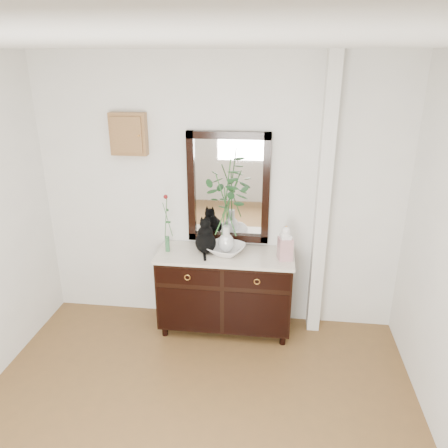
# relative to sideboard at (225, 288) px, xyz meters

# --- Properties ---
(wall_back) EXTENTS (3.60, 0.04, 2.70)m
(wall_back) POSITION_rel_sideboard_xyz_m (-0.10, 0.25, 0.88)
(wall_back) COLOR silver
(wall_back) RESTS_ON ground
(pilaster) EXTENTS (0.12, 0.20, 2.70)m
(pilaster) POSITION_rel_sideboard_xyz_m (0.90, 0.17, 0.88)
(pilaster) COLOR silver
(pilaster) RESTS_ON ground
(sideboard) EXTENTS (1.33, 0.52, 0.82)m
(sideboard) POSITION_rel_sideboard_xyz_m (0.00, 0.00, 0.00)
(sideboard) COLOR black
(sideboard) RESTS_ON ground
(wall_mirror) EXTENTS (0.80, 0.06, 1.10)m
(wall_mirror) POSITION_rel_sideboard_xyz_m (-0.00, 0.24, 0.97)
(wall_mirror) COLOR black
(wall_mirror) RESTS_ON wall_back
(key_cabinet) EXTENTS (0.35, 0.10, 0.40)m
(key_cabinet) POSITION_rel_sideboard_xyz_m (-0.95, 0.21, 1.48)
(key_cabinet) COLOR brown
(key_cabinet) RESTS_ON wall_back
(cat) EXTENTS (0.29, 0.33, 0.33)m
(cat) POSITION_rel_sideboard_xyz_m (-0.20, 0.03, 0.54)
(cat) COLOR black
(cat) RESTS_ON sideboard
(lotus_bowl) EXTENTS (0.44, 0.44, 0.09)m
(lotus_bowl) POSITION_rel_sideboard_xyz_m (0.01, 0.01, 0.42)
(lotus_bowl) COLOR white
(lotus_bowl) RESTS_ON sideboard
(vase_branches) EXTENTS (0.50, 0.50, 0.93)m
(vase_branches) POSITION_rel_sideboard_xyz_m (0.01, 0.01, 0.86)
(vase_branches) COLOR silver
(vase_branches) RESTS_ON lotus_bowl
(bud_vase_rose) EXTENTS (0.09, 0.09, 0.60)m
(bud_vase_rose) POSITION_rel_sideboard_xyz_m (-0.57, -0.00, 0.67)
(bud_vase_rose) COLOR #336B41
(bud_vase_rose) RESTS_ON sideboard
(ginger_jar) EXTENTS (0.15, 0.15, 0.34)m
(ginger_jar) POSITION_rel_sideboard_xyz_m (0.57, -0.04, 0.55)
(ginger_jar) COLOR white
(ginger_jar) RESTS_ON sideboard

